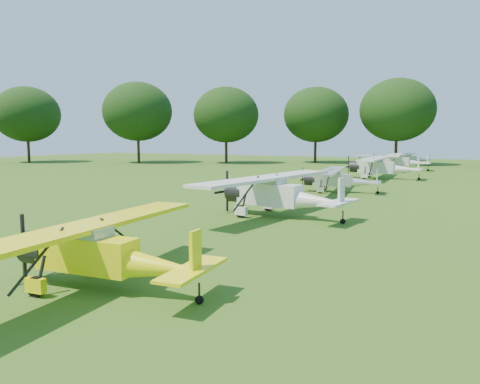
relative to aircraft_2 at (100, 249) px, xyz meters
The scene contains 9 objects.
ground 7.93m from the aircraft_2, 99.46° to the left, with size 160.00×160.00×0.00m, color #245816.
tree_belt 10.76m from the aircraft_2, 73.90° to the left, with size 137.36×130.27×14.52m.
aircraft_2 is the anchor object (origin of this frame).
aircraft_3 12.92m from the aircraft_2, 91.83° to the left, with size 7.21×11.46×2.25m.
aircraft_4 24.95m from the aircraft_2, 91.80° to the left, with size 5.87×9.29×1.82m.
aircraft_5 38.35m from the aircraft_2, 90.46° to the left, with size 7.16×11.40×2.24m.
aircraft_6 51.87m from the aircraft_2, 90.86° to the left, with size 6.82×10.85×2.13m.
aircraft_7 64.59m from the aircraft_2, 91.23° to the left, with size 5.74×9.13×1.80m.
golf_cart 55.40m from the aircraft_2, 96.00° to the left, with size 2.13×1.47×1.70m.
Camera 1 is at (10.31, -16.75, 4.07)m, focal length 35.00 mm.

